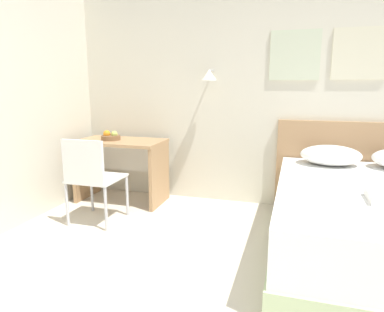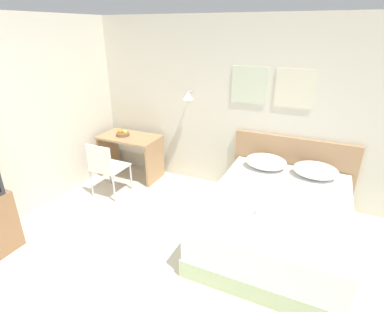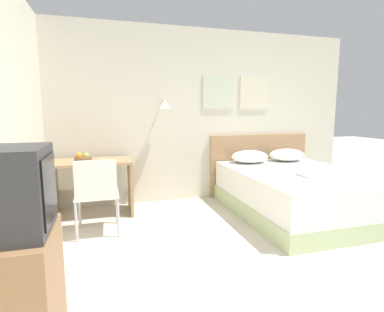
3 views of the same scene
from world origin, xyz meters
name	(u,v)px [view 1 (image 1 of 3)]	position (x,y,z in m)	size (l,w,h in m)	color
wall_back	(261,90)	(0.01, 2.94, 1.33)	(5.21, 0.31, 2.65)	beige
bed	(380,226)	(1.09, 1.80, 0.30)	(1.62, 2.09, 0.60)	#B2C693
headboard	(360,169)	(1.09, 2.88, 0.51)	(1.74, 0.06, 1.01)	#A87F56
pillow_left	(331,155)	(0.76, 2.58, 0.70)	(0.58, 0.44, 0.20)	white
desk	(121,160)	(-1.58, 2.54, 0.51)	(1.02, 0.58, 0.75)	#A87F56
desk_chair	(91,174)	(-1.51, 1.80, 0.53)	(0.48, 0.48, 0.88)	white
fruit_bowl	(111,137)	(-1.69, 2.51, 0.79)	(0.22, 0.22, 0.12)	brown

